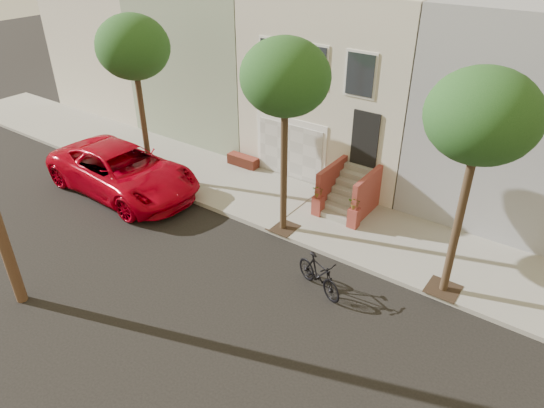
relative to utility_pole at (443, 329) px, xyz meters
The scene contains 9 objects.
ground 10.06m from the utility_pole, 158.20° to the left, with size 90.00×90.00×0.00m, color black.
sidewalk 12.78m from the utility_pole, 133.10° to the left, with size 40.00×3.70×0.15m, color gray.
house_row 16.53m from the utility_pole, 119.07° to the left, with size 33.10×11.70×7.00m.
tree_left 15.25m from the utility_pole, 152.26° to the left, with size 2.70×2.57×6.30m.
tree_mid 9.97m from the utility_pole, 134.59° to the left, with size 2.70×2.57×6.30m.
tree_right 7.26m from the utility_pole, 101.93° to the left, with size 2.70×2.57×6.30m.
utility_pole is the anchor object (origin of this frame).
pickup_truck 15.40m from the utility_pole, 156.61° to the left, with size 2.99×6.48×1.80m, color #B70014.
motorcycle 8.26m from the utility_pole, 130.80° to the left, with size 0.52×1.85×1.11m, color black.
Camera 1 is at (8.79, -7.69, 9.27)m, focal length 32.39 mm.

